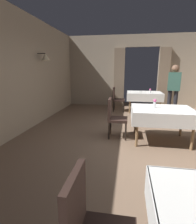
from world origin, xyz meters
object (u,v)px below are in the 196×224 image
Objects in this scene: chair_mid_left at (115,116)px; flower_vase_far at (150,91)px; dining_table_mid at (162,113)px; flower_vase_mid at (155,103)px; chair_far_left at (117,98)px; plate_far_c at (140,91)px; dining_table_far at (144,95)px; person_waiter_by_doorway at (174,88)px; plate_far_b at (138,93)px; plate_mid_b at (151,110)px.

chair_mid_left is 2.82m from flower_vase_far.
dining_table_mid is 0.26m from flower_vase_mid.
plate_far_c is (0.87, 0.32, 0.24)m from chair_far_left.
flower_vase_far reaches higher than dining_table_far.
chair_mid_left is at bearing 175.53° from dining_table_mid.
flower_vase_mid is 0.11× the size of person_waiter_by_doorway.
dining_table_far is 7.86× the size of flower_vase_far.
person_waiter_by_doorway is (1.00, -0.85, 0.27)m from plate_far_b.
plate_far_c is (-0.16, 0.26, 0.11)m from dining_table_far.
dining_table_mid is 3.11m from chair_far_left.
chair_mid_left is 4.71× the size of flower_vase_mid.
chair_mid_left is 2.46m from person_waiter_by_doorway.
person_waiter_by_doorway is (0.62, 1.82, 0.37)m from dining_table_mid.
plate_far_b reaches higher than dining_table_far.
plate_far_c is at bearing 124.03° from person_waiter_by_doorway.
chair_far_left is at bearing -176.91° from dining_table_far.
plate_mid_b is (-0.10, -0.28, -0.10)m from flower_vase_mid.
chair_mid_left is at bearing -107.61° from dining_table_far.
plate_far_b and plate_far_c have the same top height.
flower_vase_mid is at bearing -87.41° from plate_far_c.
chair_mid_left is 0.95m from flower_vase_mid.
dining_table_far is 5.69× the size of plate_mid_b.
dining_table_mid is at bearing -90.78° from flower_vase_far.
plate_far_c is 0.12× the size of person_waiter_by_doorway.
person_waiter_by_doorway is at bearing 66.11° from flower_vase_mid.
chair_mid_left is 2.68m from plate_far_b.
plate_mid_b is (0.78, -0.32, 0.24)m from chair_mid_left.
chair_mid_left is (-1.04, 0.08, -0.14)m from dining_table_mid.
flower_vase_mid reaches higher than plate_mid_b.
flower_vase_mid is 1.95m from person_waiter_by_doorway.
chair_far_left is at bearing 109.67° from flower_vase_mid.
dining_table_mid is 2.67m from flower_vase_far.
flower_vase_far is at bearing -57.15° from plate_far_c.
flower_vase_mid is at bearing -113.89° from person_waiter_by_doorway.
chair_mid_left is at bearing -133.82° from person_waiter_by_doorway.
flower_vase_far is at bearing -9.73° from chair_far_left.
plate_far_c is at bearing 76.63° from chair_mid_left.
person_waiter_by_doorway is at bearing -30.41° from chair_far_left.
flower_vase_far is (1.21, -0.21, 0.32)m from chair_far_left.
person_waiter_by_doorway is (1.80, -1.05, 0.51)m from chair_far_left.
chair_far_left is 4.61× the size of plate_far_c.
flower_vase_mid is 0.98× the size of plate_far_c.
chair_mid_left is at bearing -112.67° from flower_vase_far.
chair_far_left is (-0.13, 2.79, 0.00)m from chair_mid_left.
flower_vase_far is (1.08, 2.58, 0.32)m from chair_mid_left.
flower_vase_far is (0.20, 2.62, -0.02)m from flower_vase_mid.
plate_far_c is 1.68m from person_waiter_by_doorway.
dining_table_far is 6.43× the size of plate_far_c.
flower_vase_far is (0.18, -0.26, 0.19)m from dining_table_far.
dining_table_mid is at bearing -15.76° from flower_vase_mid.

